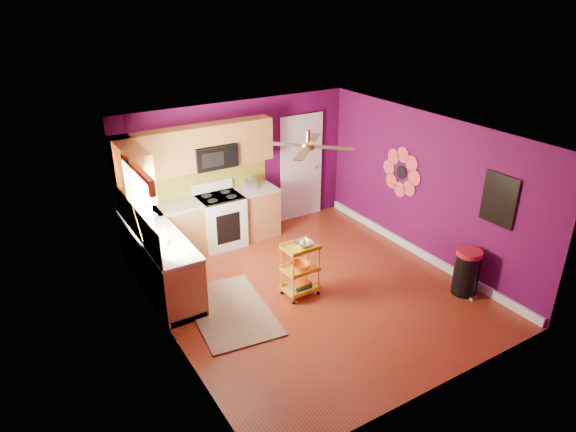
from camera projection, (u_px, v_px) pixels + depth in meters
ground at (313, 290)px, 7.99m from camera, size 5.00×5.00×0.00m
room_envelope at (317, 193)px, 7.32m from camera, size 4.54×5.04×2.52m
lower_cabinets at (186, 241)px, 8.58m from camera, size 2.81×2.31×0.94m
electric_range at (221, 220)px, 9.21m from camera, size 0.76×0.66×1.13m
upper_cabinetry at (177, 156)px, 8.34m from camera, size 2.80×2.30×1.26m
left_window at (138, 193)px, 7.03m from camera, size 0.08×1.35×1.08m
panel_door at (301, 168)px, 10.12m from camera, size 0.95×0.11×2.15m
right_wall_art at (442, 184)px, 8.18m from camera, size 0.04×2.74×1.04m
ceiling_fan at (308, 145)px, 7.19m from camera, size 1.01×1.01×0.26m
shag_rug at (230, 311)px, 7.47m from camera, size 1.25×1.84×0.02m
rolling_cart at (301, 267)px, 7.69m from camera, size 0.53×0.39×0.93m
trash_can at (466, 272)px, 7.78m from camera, size 0.40×0.43×0.73m
teal_kettle at (250, 183)px, 9.38m from camera, size 0.18×0.18×0.21m
toaster at (250, 185)px, 9.30m from camera, size 0.22×0.15×0.18m
soap_bottle_a at (163, 235)px, 7.40m from camera, size 0.10×0.10×0.21m
soap_bottle_b at (156, 231)px, 7.57m from camera, size 0.13×0.13×0.17m
counter_dish at (149, 217)px, 8.14m from camera, size 0.26×0.26×0.06m
counter_cup at (164, 242)px, 7.31m from camera, size 0.14×0.14×0.11m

